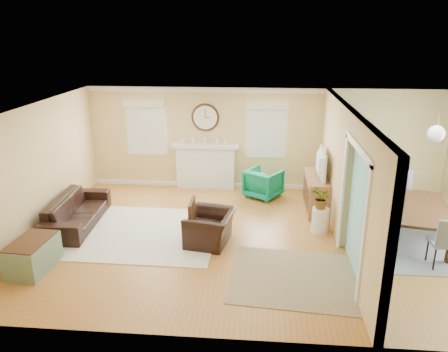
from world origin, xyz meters
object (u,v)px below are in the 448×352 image
at_px(credenza, 316,193).
at_px(dining_table, 419,223).
at_px(sofa, 77,211).
at_px(eames_chair, 210,228).
at_px(green_chair, 264,183).

xyz_separation_m(credenza, dining_table, (1.84, -1.37, -0.06)).
height_order(sofa, eames_chair, eames_chair).
distance_m(eames_chair, credenza, 2.92).
bearing_deg(credenza, eames_chair, -139.91).
bearing_deg(dining_table, credenza, 65.86).
relative_size(eames_chair, credenza, 0.69).
bearing_deg(eames_chair, sofa, -91.36).
bearing_deg(green_chair, credenza, -177.14).
xyz_separation_m(sofa, dining_table, (6.98, -0.07, 0.03)).
height_order(eames_chair, green_chair, green_chair).
height_order(green_chair, credenza, credenza).
bearing_deg(sofa, credenza, -78.69).
relative_size(green_chair, credenza, 0.55).
relative_size(sofa, eames_chair, 2.21).
distance_m(sofa, eames_chair, 2.96).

